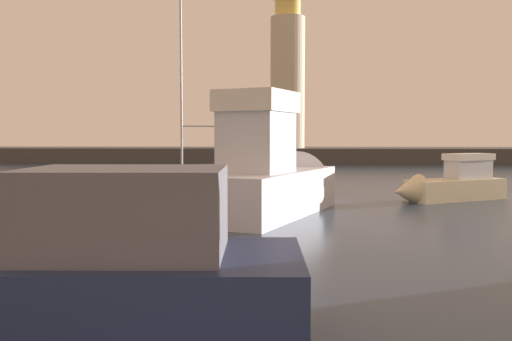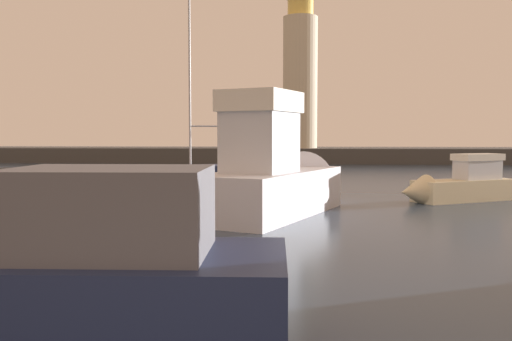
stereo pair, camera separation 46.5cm
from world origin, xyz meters
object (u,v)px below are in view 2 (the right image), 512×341
Objects in this scene: lighthouse at (300,73)px; motorboat_6 at (456,186)px; motorboat_0 at (283,177)px; sailboat_moored at (206,176)px; mooring_buoy at (69,205)px.

lighthouse reaches higher than motorboat_6.
sailboat_moored is at bearing 117.23° from motorboat_0.
motorboat_6 is 16.06m from mooring_buoy.
motorboat_0 reaches higher than motorboat_6.
motorboat_0 reaches higher than mooring_buoy.
motorboat_0 is 0.74× the size of sailboat_moored.
sailboat_moored reaches higher than motorboat_6.
lighthouse reaches higher than motorboat_0.
motorboat_0 is 10.44× the size of mooring_buoy.
sailboat_moored is 14.13× the size of mooring_buoy.
lighthouse is at bearing 101.70° from motorboat_6.
motorboat_0 is at bearing -91.01° from lighthouse.
mooring_buoy is (-14.91, -5.96, -0.23)m from motorboat_6.
sailboat_moored reaches higher than motorboat_0.
motorboat_6 is at bearing 26.96° from motorboat_0.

